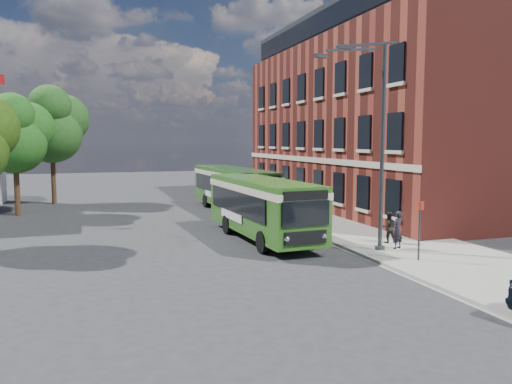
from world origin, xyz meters
name	(u,v)px	position (x,y,z in m)	size (l,w,h in m)	color
ground	(254,251)	(0.00, 0.00, 0.00)	(120.00, 120.00, 0.00)	#2A2A2D
pavement	(319,217)	(7.00, 8.00, 0.07)	(6.00, 48.00, 0.15)	gray
kerb_line	(274,220)	(3.95, 8.00, 0.01)	(0.12, 48.00, 0.01)	beige
brick_office	(382,113)	(14.00, 12.00, 6.97)	(12.10, 26.00, 14.20)	maroon
street_lamp	(375,144)	(4.84, -2.00, 4.79)	(2.96, 2.38, 9.00)	#373A3C
bus_stop_sign	(419,227)	(5.60, -4.20, 1.51)	(0.35, 0.08, 2.52)	#373A3C
bus_front	(262,203)	(1.26, 2.54, 1.83)	(3.08, 9.88, 3.02)	#2D641B
bus_rear	(234,185)	(2.57, 12.48, 1.83)	(3.22, 11.68, 3.02)	#295E1A
pedestrian_a	(397,230)	(6.03, -2.07, 0.99)	(0.62, 0.40, 1.68)	black
pedestrian_b	(388,227)	(6.38, -0.82, 0.88)	(0.71, 0.56, 1.47)	black
tree_mid	(15,133)	(-11.45, 15.16, 5.41)	(4.72, 4.49, 7.97)	#3A2415
tree_right	(52,124)	(-9.58, 21.02, 6.20)	(5.41, 5.14, 9.14)	#3A2415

